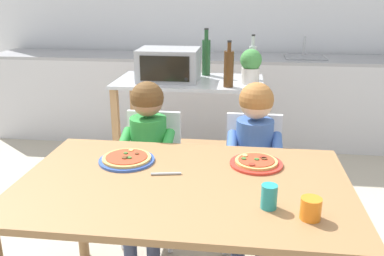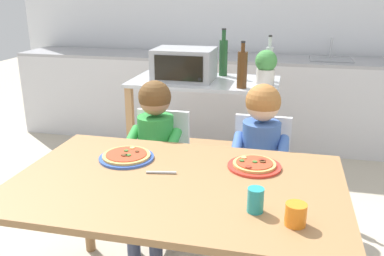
% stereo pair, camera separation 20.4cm
% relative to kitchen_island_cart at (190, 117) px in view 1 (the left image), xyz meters
% --- Properties ---
extents(ground_plane, '(11.90, 11.90, 0.00)m').
position_rel_kitchen_island_cart_xyz_m(ground_plane, '(0.16, -0.22, -0.60)').
color(ground_plane, '#B7AD99').
extents(back_wall_tiled, '(5.37, 0.14, 2.70)m').
position_rel_kitchen_island_cart_xyz_m(back_wall_tiled, '(0.16, 1.62, 0.75)').
color(back_wall_tiled, silver).
rests_on(back_wall_tiled, ground).
extents(kitchen_counter, '(4.84, 0.60, 1.10)m').
position_rel_kitchen_island_cart_xyz_m(kitchen_counter, '(0.16, 1.21, -0.15)').
color(kitchen_counter, silver).
rests_on(kitchen_counter, ground).
extents(kitchen_island_cart, '(1.11, 0.59, 0.90)m').
position_rel_kitchen_island_cart_xyz_m(kitchen_island_cart, '(0.00, 0.00, 0.00)').
color(kitchen_island_cart, '#B7BABF').
rests_on(kitchen_island_cart, ground).
extents(toaster_oven, '(0.44, 0.35, 0.24)m').
position_rel_kitchen_island_cart_xyz_m(toaster_oven, '(-0.15, -0.03, 0.42)').
color(toaster_oven, '#999BA0').
rests_on(toaster_oven, kitchen_island_cart).
extents(bottle_squat_spirits, '(0.07, 0.07, 0.37)m').
position_rel_kitchen_island_cart_xyz_m(bottle_squat_spirits, '(0.11, 0.21, 0.45)').
color(bottle_squat_spirits, '#1E4723').
rests_on(bottle_squat_spirits, kitchen_island_cart).
extents(bottle_slim_sauce, '(0.05, 0.05, 0.34)m').
position_rel_kitchen_island_cart_xyz_m(bottle_slim_sauce, '(0.47, 0.09, 0.43)').
color(bottle_slim_sauce, '#ADB7B2').
rests_on(bottle_slim_sauce, kitchen_island_cart).
extents(bottle_brown_beer, '(0.07, 0.07, 0.32)m').
position_rel_kitchen_island_cart_xyz_m(bottle_brown_beer, '(0.30, -0.20, 0.43)').
color(bottle_brown_beer, '#4C2D14').
rests_on(bottle_brown_beer, kitchen_island_cart).
extents(potted_herb_plant, '(0.16, 0.16, 0.25)m').
position_rel_kitchen_island_cart_xyz_m(potted_herb_plant, '(0.45, -0.07, 0.43)').
color(potted_herb_plant, beige).
rests_on(potted_herb_plant, kitchen_island_cart).
extents(dining_table, '(1.48, 0.93, 0.74)m').
position_rel_kitchen_island_cart_xyz_m(dining_table, '(0.16, -1.41, 0.05)').
color(dining_table, olive).
rests_on(dining_table, ground).
extents(dining_chair_left, '(0.36, 0.36, 0.81)m').
position_rel_kitchen_island_cart_xyz_m(dining_chair_left, '(-0.15, -0.69, -0.12)').
color(dining_chair_left, silver).
rests_on(dining_chair_left, ground).
extents(dining_chair_right, '(0.36, 0.36, 0.81)m').
position_rel_kitchen_island_cart_xyz_m(dining_chair_right, '(0.49, -0.67, -0.12)').
color(dining_chair_right, silver).
rests_on(dining_chair_right, ground).
extents(child_in_green_shirt, '(0.32, 0.42, 1.03)m').
position_rel_kitchen_island_cart_xyz_m(child_in_green_shirt, '(-0.15, -0.81, 0.07)').
color(child_in_green_shirt, '#424C6B').
rests_on(child_in_green_shirt, ground).
extents(child_in_blue_striped_shirt, '(0.32, 0.42, 1.03)m').
position_rel_kitchen_island_cart_xyz_m(child_in_blue_striped_shirt, '(0.49, -0.79, 0.07)').
color(child_in_blue_striped_shirt, '#424C6B').
rests_on(child_in_blue_striped_shirt, ground).
extents(pizza_plate_blue_rimmed, '(0.28, 0.28, 0.03)m').
position_rel_kitchen_island_cart_xyz_m(pizza_plate_blue_rimmed, '(-0.15, -1.23, 0.15)').
color(pizza_plate_blue_rimmed, '#3356B7').
rests_on(pizza_plate_blue_rimmed, dining_table).
extents(pizza_plate_red_rimmed, '(0.26, 0.26, 0.03)m').
position_rel_kitchen_island_cart_xyz_m(pizza_plate_red_rimmed, '(0.49, -1.19, 0.15)').
color(pizza_plate_red_rimmed, red).
rests_on(pizza_plate_red_rimmed, dining_table).
extents(drinking_cup_teal, '(0.06, 0.06, 0.10)m').
position_rel_kitchen_island_cart_xyz_m(drinking_cup_teal, '(0.53, -1.60, 0.19)').
color(drinking_cup_teal, teal).
rests_on(drinking_cup_teal, dining_table).
extents(drinking_cup_orange, '(0.08, 0.08, 0.08)m').
position_rel_kitchen_island_cart_xyz_m(drinking_cup_orange, '(0.68, -1.67, 0.18)').
color(drinking_cup_orange, orange).
rests_on(drinking_cup_orange, dining_table).
extents(serving_spoon, '(0.14, 0.04, 0.01)m').
position_rel_kitchen_island_cart_xyz_m(serving_spoon, '(0.07, -1.36, 0.14)').
color(serving_spoon, '#B7BABF').
rests_on(serving_spoon, dining_table).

